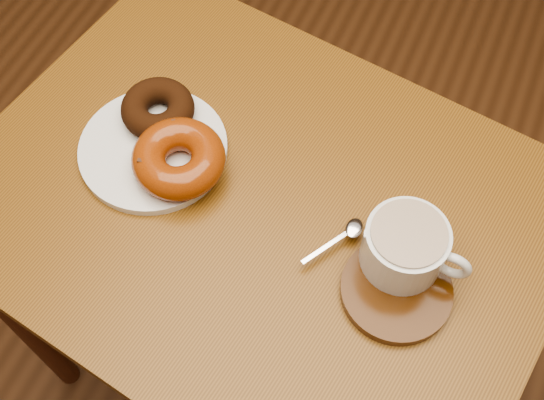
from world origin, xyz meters
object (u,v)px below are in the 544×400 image
at_px(cafe_table, 259,242).
at_px(donut_plate, 153,149).
at_px(saucer, 396,290).
at_px(coffee_cup, 406,247).

height_order(cafe_table, donut_plate, donut_plate).
height_order(saucer, coffee_cup, coffee_cup).
bearing_deg(saucer, cafe_table, 166.44).
bearing_deg(coffee_cup, saucer, -76.56).
distance_m(donut_plate, coffee_cup, 0.36).
bearing_deg(donut_plate, coffee_cup, -4.47).
bearing_deg(cafe_table, coffee_cup, 6.11).
distance_m(cafe_table, donut_plate, 0.20).
height_order(donut_plate, coffee_cup, coffee_cup).
xyz_separation_m(saucer, coffee_cup, (-0.01, 0.04, 0.04)).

